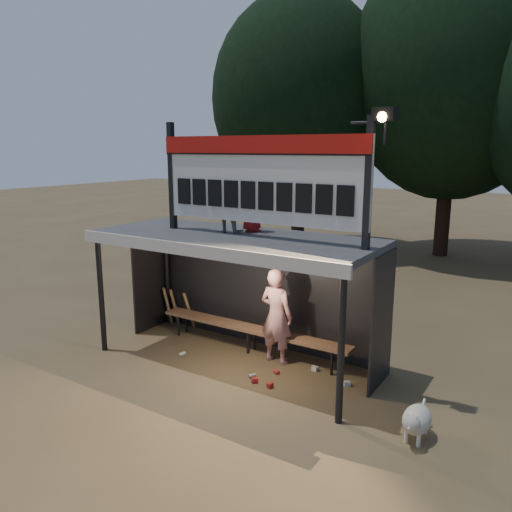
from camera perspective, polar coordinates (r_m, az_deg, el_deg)
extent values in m
plane|color=brown|center=(9.22, -2.44, -11.93)|extent=(80.00, 80.00, 0.00)
imported|color=white|center=(8.89, 2.34, -6.85)|extent=(0.66, 0.45, 1.73)
imported|color=slate|center=(8.77, -3.04, 6.43)|extent=(0.56, 0.44, 1.14)
imported|color=#A8191C|center=(8.81, -0.47, 6.11)|extent=(0.58, 0.58, 1.02)
cube|color=#3F3F41|center=(8.54, -2.57, 2.03)|extent=(5.00, 2.00, 0.12)
cube|color=silver|center=(7.75, -6.90, 0.60)|extent=(5.10, 0.06, 0.20)
cylinder|color=black|center=(9.76, -17.29, -4.22)|extent=(0.10, 0.10, 2.20)
cylinder|color=black|center=(6.99, 9.71, -10.43)|extent=(0.10, 0.10, 2.20)
cylinder|color=black|center=(10.95, -10.13, -2.07)|extent=(0.10, 0.10, 2.20)
cylinder|color=black|center=(8.58, 14.43, -6.31)|extent=(0.10, 0.10, 2.20)
cube|color=black|center=(9.62, 0.91, -3.88)|extent=(5.00, 0.04, 2.20)
cube|color=black|center=(10.74, -11.97, -2.44)|extent=(0.04, 1.00, 2.20)
cube|color=black|center=(8.19, 14.21, -7.20)|extent=(0.04, 1.00, 2.20)
cylinder|color=black|center=(9.39, 0.94, 2.29)|extent=(5.00, 0.06, 0.06)
cube|color=black|center=(9.26, -9.58, 8.97)|extent=(0.10, 0.10, 1.90)
cube|color=black|center=(7.33, 12.73, 8.01)|extent=(0.10, 0.10, 1.90)
cube|color=silver|center=(8.15, 0.27, 8.71)|extent=(3.80, 0.08, 1.40)
cube|color=#B2130C|center=(8.09, 0.09, 12.65)|extent=(3.80, 0.04, 0.28)
cube|color=black|center=(8.08, 0.07, 11.59)|extent=(3.80, 0.02, 0.03)
cube|color=black|center=(9.03, -8.21, 7.34)|extent=(0.27, 0.03, 0.45)
cube|color=black|center=(8.81, -6.52, 7.27)|extent=(0.27, 0.03, 0.45)
cube|color=black|center=(8.61, -4.74, 7.19)|extent=(0.27, 0.03, 0.45)
cube|color=black|center=(8.41, -2.88, 7.09)|extent=(0.27, 0.03, 0.45)
cube|color=black|center=(8.21, -0.93, 6.99)|extent=(0.27, 0.03, 0.45)
cube|color=black|center=(8.03, 1.11, 6.87)|extent=(0.27, 0.03, 0.45)
cube|color=black|center=(7.86, 3.25, 6.73)|extent=(0.27, 0.03, 0.45)
cube|color=black|center=(7.70, 5.47, 6.58)|extent=(0.27, 0.03, 0.45)
cube|color=black|center=(7.56, 7.78, 6.41)|extent=(0.27, 0.03, 0.45)
cube|color=black|center=(7.42, 10.17, 6.23)|extent=(0.27, 0.03, 0.45)
cylinder|color=black|center=(7.34, 12.67, 14.67)|extent=(0.50, 0.04, 0.04)
cylinder|color=black|center=(7.25, 14.52, 13.42)|extent=(0.04, 0.04, 0.30)
cube|color=black|center=(7.22, 14.50, 15.42)|extent=(0.30, 0.22, 0.18)
sphere|color=#FFD88C|center=(7.13, 14.25, 15.16)|extent=(0.14, 0.14, 0.14)
cube|color=#926645|center=(9.47, -0.54, -8.31)|extent=(4.00, 0.35, 0.06)
cylinder|color=black|center=(10.43, -8.84, -7.80)|extent=(0.05, 0.05, 0.45)
cylinder|color=black|center=(10.60, -7.98, -7.44)|extent=(0.05, 0.05, 0.45)
cylinder|color=black|center=(9.45, -0.94, -9.80)|extent=(0.05, 0.05, 0.45)
cylinder|color=black|center=(9.64, -0.14, -9.35)|extent=(0.05, 0.05, 0.45)
cylinder|color=black|center=(8.71, 8.65, -11.94)|extent=(0.05, 0.05, 0.45)
cylinder|color=black|center=(8.91, 9.29, -11.39)|extent=(0.05, 0.05, 0.45)
cylinder|color=black|center=(19.15, 4.84, 6.50)|extent=(0.50, 0.50, 3.74)
ellipsoid|color=black|center=(19.13, 5.05, 17.46)|extent=(6.46, 6.46, 7.48)
cylinder|color=black|center=(18.85, 20.73, 6.34)|extent=(0.50, 0.50, 4.18)
ellipsoid|color=black|center=(18.93, 21.71, 18.72)|extent=(7.22, 7.22, 8.36)
ellipsoid|color=beige|center=(7.24, 17.91, -17.35)|extent=(0.36, 0.58, 0.36)
sphere|color=beige|center=(6.96, 17.34, -17.75)|extent=(0.22, 0.22, 0.22)
cone|color=beige|center=(6.88, 17.10, -18.28)|extent=(0.10, 0.10, 0.10)
cone|color=beige|center=(6.90, 16.93, -17.03)|extent=(0.06, 0.06, 0.07)
cone|color=beige|center=(6.88, 17.77, -17.18)|extent=(0.06, 0.06, 0.07)
cylinder|color=beige|center=(7.19, 16.77, -19.14)|extent=(0.05, 0.05, 0.18)
cylinder|color=silver|center=(7.16, 18.07, -19.38)|extent=(0.05, 0.05, 0.18)
cylinder|color=beige|center=(7.49, 17.57, -17.82)|extent=(0.05, 0.05, 0.18)
cylinder|color=beige|center=(7.46, 18.81, -18.04)|extent=(0.05, 0.05, 0.18)
cylinder|color=beige|center=(7.46, 18.56, -15.83)|extent=(0.04, 0.16, 0.14)
cylinder|color=#9C7349|center=(11.04, -10.05, -5.57)|extent=(0.09, 0.27, 0.84)
cylinder|color=olive|center=(10.91, -9.27, -5.76)|extent=(0.07, 0.30, 0.83)
cylinder|color=black|center=(10.78, -8.47, -5.95)|extent=(0.09, 0.33, 0.83)
cylinder|color=#9B7A48|center=(10.66, -7.65, -6.14)|extent=(0.08, 0.35, 0.82)
cube|color=#AD201D|center=(8.28, 1.62, -14.56)|extent=(0.08, 0.11, 0.08)
cylinder|color=silver|center=(8.60, -0.46, -13.52)|extent=(0.12, 0.14, 0.07)
cube|color=beige|center=(8.90, 6.73, -12.65)|extent=(0.11, 0.08, 0.08)
cylinder|color=red|center=(8.74, 2.36, -13.08)|extent=(0.14, 0.11, 0.07)
cube|color=#B7B7BC|center=(8.46, 10.37, -14.16)|extent=(0.12, 0.12, 0.08)
cylinder|color=silver|center=(9.52, -8.45, -11.01)|extent=(0.09, 0.13, 0.07)
cube|color=#B2201E|center=(8.43, -0.16, -14.04)|extent=(0.12, 0.12, 0.08)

